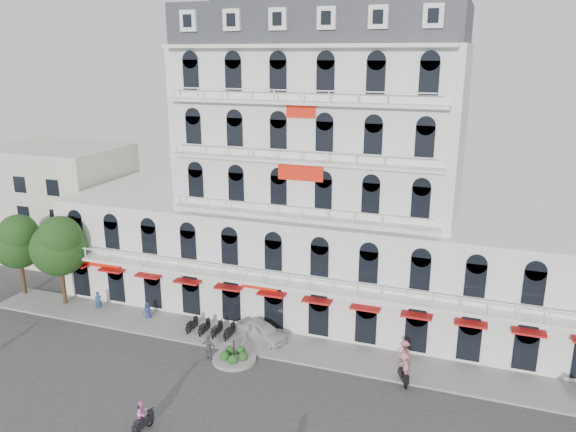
# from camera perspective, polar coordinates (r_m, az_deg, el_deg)

# --- Properties ---
(ground) EXTENTS (120.00, 120.00, 0.00)m
(ground) POSITION_cam_1_polar(r_m,az_deg,el_deg) (36.46, -5.14, -19.73)
(ground) COLOR #38383A
(ground) RESTS_ON ground
(sidewalk) EXTENTS (53.00, 4.00, 0.16)m
(sidewalk) POSITION_cam_1_polar(r_m,az_deg,el_deg) (43.43, -0.06, -13.13)
(sidewalk) COLOR gray
(sidewalk) RESTS_ON ground
(main_building) EXTENTS (45.00, 15.00, 25.80)m
(main_building) POSITION_cam_1_polar(r_m,az_deg,el_deg) (47.81, 3.57, 2.38)
(main_building) COLOR silver
(main_building) RESTS_ON ground
(flank_building_west) EXTENTS (14.00, 10.00, 12.00)m
(flank_building_west) POSITION_cam_1_polar(r_m,az_deg,el_deg) (65.12, -22.21, 1.34)
(flank_building_west) COLOR beige
(flank_building_west) RESTS_ON ground
(traffic_island) EXTENTS (3.20, 3.20, 1.60)m
(traffic_island) POSITION_cam_1_polar(r_m,az_deg,el_deg) (41.95, -5.47, -14.08)
(traffic_island) COLOR gray
(traffic_island) RESTS_ON ground
(parked_scooter_row) EXTENTS (4.40, 1.80, 1.10)m
(parked_scooter_row) POSITION_cam_1_polar(r_m,az_deg,el_deg) (45.59, -7.85, -11.90)
(parked_scooter_row) COLOR black
(parked_scooter_row) RESTS_ON ground
(tree_west_outer) EXTENTS (4.50, 4.48, 7.76)m
(tree_west_outer) POSITION_cam_1_polar(r_m,az_deg,el_deg) (55.65, -25.75, -2.18)
(tree_west_outer) COLOR #382314
(tree_west_outer) RESTS_ON ground
(tree_west_inner) EXTENTS (4.76, 4.76, 8.25)m
(tree_west_inner) POSITION_cam_1_polar(r_m,az_deg,el_deg) (51.84, -22.26, -2.65)
(tree_west_inner) COLOR #382314
(tree_west_inner) RESTS_ON ground
(parked_car) EXTENTS (4.75, 3.36, 1.50)m
(parked_car) POSITION_cam_1_polar(r_m,az_deg,el_deg) (44.24, -2.65, -11.58)
(parked_car) COLOR silver
(parked_car) RESTS_ON ground
(rider_southwest) EXTENTS (0.72, 1.69, 2.04)m
(rider_southwest) POSITION_cam_1_polar(r_m,az_deg,el_deg) (35.74, -14.57, -19.07)
(rider_southwest) COLOR black
(rider_southwest) RESTS_ON ground
(rider_center) EXTENTS (1.12, 1.59, 2.30)m
(rider_center) POSITION_cam_1_polar(r_m,az_deg,el_deg) (39.47, 11.69, -14.84)
(rider_center) COLOR black
(rider_center) RESTS_ON ground
(pedestrian_left) EXTENTS (0.76, 0.50, 1.54)m
(pedestrian_left) POSITION_cam_1_polar(r_m,az_deg,el_deg) (48.69, -14.07, -9.33)
(pedestrian_left) COLOR navy
(pedestrian_left) RESTS_ON ground
(pedestrian_mid) EXTENTS (1.15, 0.57, 1.89)m
(pedestrian_mid) POSITION_cam_1_polar(r_m,az_deg,el_deg) (41.99, -8.05, -13.06)
(pedestrian_mid) COLOR slate
(pedestrian_mid) RESTS_ON ground
(pedestrian_right) EXTENTS (1.38, 1.34, 1.90)m
(pedestrian_right) POSITION_cam_1_polar(r_m,az_deg,el_deg) (41.71, 11.76, -13.46)
(pedestrian_right) COLOR #C86976
(pedestrian_right) RESTS_ON ground
(pedestrian_far) EXTENTS (0.73, 0.75, 1.74)m
(pedestrian_far) POSITION_cam_1_polar(r_m,az_deg,el_deg) (51.37, -18.70, -8.22)
(pedestrian_far) COLOR navy
(pedestrian_far) RESTS_ON ground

